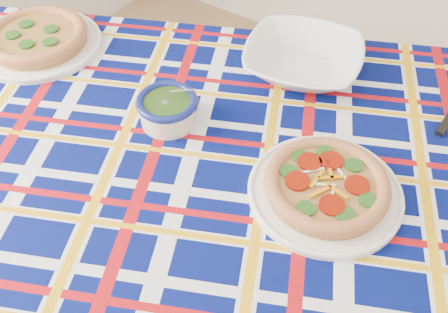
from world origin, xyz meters
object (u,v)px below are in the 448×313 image
Objects in this scene: serving_bowl at (303,60)px; main_focaccia_plate at (327,185)px; pesto_bowl at (168,108)px; dining_table at (225,201)px.

main_focaccia_plate is at bearing -55.11° from serving_bowl.
dining_table is at bearing -18.09° from pesto_bowl.
main_focaccia_plate is 1.09× the size of serving_bowl.
dining_table is 0.41m from serving_bowl.
serving_bowl is at bearing 124.89° from main_focaccia_plate.
main_focaccia_plate is 2.29× the size of pesto_bowl.
dining_table is 6.93× the size of serving_bowl.
pesto_bowl is (-0.38, -0.01, 0.01)m from main_focaccia_plate.
main_focaccia_plate reaches higher than dining_table.
pesto_bowl is (-0.19, 0.06, 0.12)m from dining_table.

